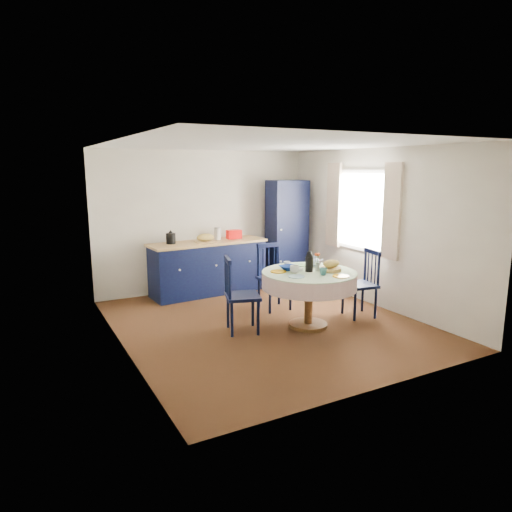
# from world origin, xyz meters

# --- Properties ---
(floor) EXTENTS (4.50, 4.50, 0.00)m
(floor) POSITION_xyz_m (0.00, 0.00, 0.00)
(floor) COLOR black
(floor) RESTS_ON ground
(ceiling) EXTENTS (4.50, 4.50, 0.00)m
(ceiling) POSITION_xyz_m (0.00, 0.00, 2.50)
(ceiling) COLOR white
(ceiling) RESTS_ON wall_back
(wall_back) EXTENTS (4.00, 0.02, 2.50)m
(wall_back) POSITION_xyz_m (0.00, 2.25, 1.25)
(wall_back) COLOR white
(wall_back) RESTS_ON floor
(wall_left) EXTENTS (0.02, 4.50, 2.50)m
(wall_left) POSITION_xyz_m (-2.00, 0.00, 1.25)
(wall_left) COLOR white
(wall_left) RESTS_ON floor
(wall_right) EXTENTS (0.02, 4.50, 2.50)m
(wall_right) POSITION_xyz_m (2.00, 0.00, 1.25)
(wall_right) COLOR white
(wall_right) RESTS_ON floor
(window) EXTENTS (0.10, 1.74, 1.45)m
(window) POSITION_xyz_m (1.95, 0.30, 1.52)
(window) COLOR white
(window) RESTS_ON wall_right
(kitchen_counter) EXTENTS (2.12, 0.78, 1.17)m
(kitchen_counter) POSITION_xyz_m (-0.10, 1.90, 0.48)
(kitchen_counter) COLOR black
(kitchen_counter) RESTS_ON floor
(pantry_cabinet) EXTENTS (0.71, 0.52, 1.96)m
(pantry_cabinet) POSITION_xyz_m (1.50, 1.86, 0.98)
(pantry_cabinet) COLOR black
(pantry_cabinet) RESTS_ON floor
(dining_table) EXTENTS (1.30, 1.30, 1.07)m
(dining_table) POSITION_xyz_m (0.46, -0.39, 0.67)
(dining_table) COLOR #5B311A
(dining_table) RESTS_ON floor
(chair_left) EXTENTS (0.55, 0.57, 1.03)m
(chair_left) POSITION_xyz_m (-0.48, -0.11, 0.52)
(chair_left) COLOR black
(chair_left) RESTS_ON floor
(chair_far) EXTENTS (0.46, 0.44, 1.02)m
(chair_far) POSITION_xyz_m (0.46, 0.58, 0.52)
(chair_far) COLOR black
(chair_far) RESTS_ON floor
(chair_right) EXTENTS (0.50, 0.52, 1.01)m
(chair_right) POSITION_xyz_m (1.43, -0.38, 0.51)
(chair_right) COLOR black
(chair_right) RESTS_ON floor
(mug_a) EXTENTS (0.13, 0.13, 0.10)m
(mug_a) POSITION_xyz_m (0.23, -0.36, 0.84)
(mug_a) COLOR silver
(mug_a) RESTS_ON dining_table
(mug_b) EXTENTS (0.10, 0.10, 0.10)m
(mug_b) POSITION_xyz_m (0.50, -0.65, 0.84)
(mug_b) COLOR #316F74
(mug_b) RESTS_ON dining_table
(mug_c) EXTENTS (0.12, 0.12, 0.10)m
(mug_c) POSITION_xyz_m (0.74, -0.16, 0.84)
(mug_c) COLOR black
(mug_c) RESTS_ON dining_table
(mug_d) EXTENTS (0.09, 0.09, 0.09)m
(mug_d) POSITION_xyz_m (0.32, -0.02, 0.83)
(mug_d) COLOR silver
(mug_d) RESTS_ON dining_table
(cobalt_bowl) EXTENTS (0.25, 0.25, 0.06)m
(cobalt_bowl) POSITION_xyz_m (0.26, -0.17, 0.82)
(cobalt_bowl) COLOR navy
(cobalt_bowl) RESTS_ON dining_table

